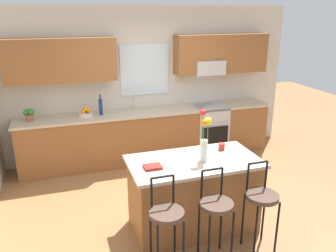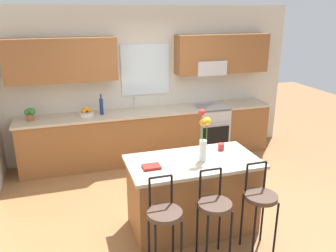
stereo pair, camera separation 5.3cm
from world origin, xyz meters
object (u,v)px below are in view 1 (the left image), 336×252
Objects in this scene: bottle_olive_oil at (101,107)px; fruit_bowl_oranges at (86,113)px; oven_range at (208,129)px; bar_stool_near at (166,218)px; bar_stool_far at (261,200)px; bar_stool_middle at (216,208)px; mug_ceramic at (222,147)px; flower_vase at (204,136)px; potted_plant_small at (29,114)px; cookbook at (153,167)px; kitchen_island at (193,194)px.

fruit_bowl_oranges is at bearing 179.16° from bottle_olive_oil.
bar_stool_near is (-1.75, -2.84, 0.18)m from oven_range.
bar_stool_near and bar_stool_far have the same top height.
oven_range is at bearing -0.71° from bottle_olive_oil.
mug_ceramic is (0.45, 0.82, 0.33)m from bar_stool_middle.
mug_ceramic is at bearing -110.29° from oven_range.
fruit_bowl_oranges reaches higher than bar_stool_near.
flower_vase is at bearing 79.99° from bar_stool_middle.
oven_range is 2.09m from bottle_olive_oil.
mug_ceramic is (-0.10, 0.82, 0.33)m from bar_stool_far.
fruit_bowl_oranges is 0.27m from bottle_olive_oil.
bottle_olive_oil is (0.25, -0.00, 0.09)m from fruit_bowl_oranges.
oven_range is at bearing 77.11° from bar_stool_far.
potted_plant_small is (-2.49, 2.87, 0.41)m from bar_stool_far.
bar_stool_near is 0.65m from cookbook.
potted_plant_small is at bearing 115.84° from bar_stool_near.
bar_stool_near reaches higher than oven_range.
bar_stool_near and bar_stool_middle have the same top height.
flower_vase reaches higher than bottle_olive_oil.
cookbook is 0.94× the size of potted_plant_small.
bar_stool_middle reaches higher than mug_ceramic.
flower_vase is (0.10, -0.04, 0.76)m from kitchen_island.
cookbook is 2.31m from bottle_olive_oil.
bar_stool_far is 5.21× the size of cookbook.
potted_plant_small is at bearing 139.48° from mug_ceramic.
bar_stool_middle is at bearing -100.01° from flower_vase.
bar_stool_near reaches higher than mug_ceramic.
bar_stool_near is 2.91m from bottle_olive_oil.
oven_range is 0.88× the size of bar_stool_far.
bottle_olive_oil reaches higher than cookbook.
fruit_bowl_oranges is (-1.60, 2.87, 0.34)m from bar_stool_far.
cookbook is (-0.63, -0.02, -0.29)m from flower_vase.
fruit_bowl_oranges reaches higher than bar_stool_far.
flower_vase is at bearing -115.95° from oven_range.
bar_stool_far is at bearing 0.00° from bar_stool_middle.
bottle_olive_oil is at bearing 121.51° from mug_ceramic.
bottle_olive_oil is at bearing 179.29° from oven_range.
bottle_olive_oil reaches higher than kitchen_island.
bar_stool_near reaches higher than kitchen_island.
bar_stool_far is 3.20m from bottle_olive_oil.
fruit_bowl_oranges is at bearing 126.32° from mug_ceramic.
mug_ceramic is at bearing 14.20° from cookbook.
potted_plant_small is (-1.94, 2.24, 0.58)m from kitchen_island.
bar_stool_far is (1.10, 0.00, 0.00)m from bar_stool_near.
flower_vase reaches higher than oven_range.
bar_stool_near is at bearing -137.99° from flower_vase.
cookbook is (0.02, 0.57, 0.30)m from bar_stool_near.
flower_vase is 7.02× the size of mug_ceramic.
bar_stool_near is at bearing -121.63° from oven_range.
oven_range is 3.83× the size of fruit_bowl_oranges.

